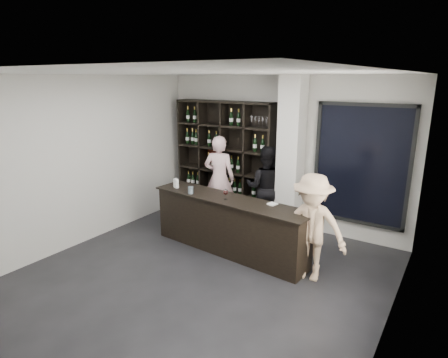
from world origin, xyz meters
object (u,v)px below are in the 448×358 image
Objects in this scene: tasting_counter at (229,225)px; customer at (311,227)px; taster_black at (266,187)px; wine_shelf at (225,160)px; taster_pink at (219,178)px.

tasting_counter is 1.82× the size of customer.
taster_black reaches higher than tasting_counter.
tasting_counter is 1.48m from customer.
wine_shelf reaches higher than taster_pink.
tasting_counter is 1.60m from taster_pink.
taster_pink is 1.01m from taster_black.
taster_black is (0.01, 1.30, 0.33)m from tasting_counter.
wine_shelf is 1.38× the size of taster_pink.
taster_pink is at bearing 134.74° from tasting_counter.
customer is at bearing 137.25° from taster_pink.
taster_pink is 1.08× the size of taster_black.
tasting_counter is (1.04, -1.47, -0.73)m from wine_shelf.
customer is (2.43, -1.27, -0.08)m from taster_pink.
wine_shelf is 2.95m from customer.
tasting_counter is at bearing 172.30° from customer.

